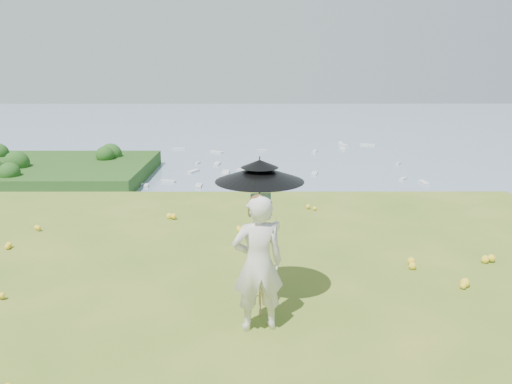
{
  "coord_description": "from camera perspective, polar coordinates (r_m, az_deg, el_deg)",
  "views": [
    {
      "loc": [
        0.31,
        -5.75,
        3.32
      ],
      "look_at": [
        0.34,
        3.02,
        1.03
      ],
      "focal_mm": 35.0,
      "sensor_mm": 36.0,
      "label": 1
    }
  ],
  "objects": [
    {
      "name": "shoreline_tier",
      "position": [
        89.81,
        -0.39,
        -11.32
      ],
      "size": [
        170.0,
        28.0,
        8.0
      ],
      "primitive_type": "cube",
      "color": "#655D51",
      "rests_on": "bay_water"
    },
    {
      "name": "wildflowers",
      "position": [
        6.84,
        -2.89,
        -13.85
      ],
      "size": [
        10.0,
        10.5,
        0.12
      ],
      "primitive_type": null,
      "color": "yellow",
      "rests_on": "ground"
    },
    {
      "name": "painter_cap",
      "position": [
        5.99,
        0.23,
        -0.81
      ],
      "size": [
        0.21,
        0.25,
        0.1
      ],
      "primitive_type": null,
      "rotation": [
        0.0,
        0.0,
        0.05
      ],
      "color": "#E57D82",
      "rests_on": "painter"
    },
    {
      "name": "slope_trees",
      "position": [
        44.68,
        -0.59,
        -9.57
      ],
      "size": [
        110.0,
        50.0,
        6.0
      ],
      "primitive_type": null,
      "color": "#224815",
      "rests_on": "forest_slope"
    },
    {
      "name": "bay_water",
      "position": [
        248.57,
        -0.27,
        6.01
      ],
      "size": [
        700.0,
        700.0,
        0.0
      ],
      "primitive_type": "plane",
      "color": "#748CA6",
      "rests_on": "ground"
    },
    {
      "name": "harbor_town",
      "position": [
        87.17,
        -0.4,
        -7.48
      ],
      "size": [
        110.0,
        22.0,
        5.0
      ],
      "primitive_type": null,
      "color": "silver",
      "rests_on": "shoreline_tier"
    },
    {
      "name": "moored_boats",
      "position": [
        171.28,
        -4.49,
        2.13
      ],
      "size": [
        140.0,
        140.0,
        0.7
      ],
      "primitive_type": null,
      "color": "silver",
      "rests_on": "bay_water"
    },
    {
      "name": "peninsula",
      "position": [
        180.44,
        -24.9,
        2.95
      ],
      "size": [
        90.0,
        60.0,
        12.0
      ],
      "primitive_type": null,
      "color": "#1C3E10",
      "rests_on": "bay_water"
    },
    {
      "name": "painter",
      "position": [
        6.26,
        0.23,
        -8.2
      ],
      "size": [
        0.71,
        0.54,
        1.77
      ],
      "primitive_type": "imported",
      "rotation": [
        0.0,
        0.0,
        3.33
      ],
      "color": "beige",
      "rests_on": "ground"
    },
    {
      "name": "ground",
      "position": [
        6.65,
        -2.98,
        -15.33
      ],
      "size": [
        14.0,
        14.0,
        0.0
      ],
      "primitive_type": "plane",
      "color": "#467220",
      "rests_on": "ground"
    },
    {
      "name": "field_easel",
      "position": [
        6.85,
        0.44,
        -6.7
      ],
      "size": [
        0.72,
        0.72,
        1.65
      ],
      "primitive_type": null,
      "rotation": [
        0.0,
        0.0,
        0.16
      ],
      "color": "#986D40",
      "rests_on": "ground"
    },
    {
      "name": "sun_umbrella",
      "position": [
        6.6,
        0.41,
        0.82
      ],
      "size": [
        1.4,
        1.4,
        0.77
      ],
      "primitive_type": null,
      "rotation": [
        0.0,
        0.0,
        0.2
      ],
      "color": "black",
      "rests_on": "field_easel"
    }
  ]
}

